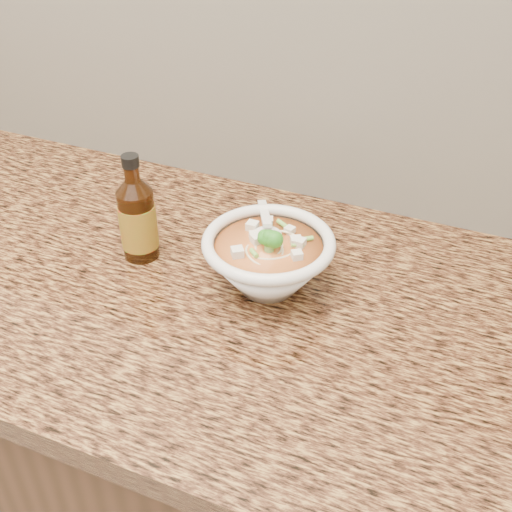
% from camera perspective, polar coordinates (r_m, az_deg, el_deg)
% --- Properties ---
extents(cabinet, '(4.00, 0.65, 0.86)m').
position_cam_1_polar(cabinet, '(1.40, -10.02, -15.68)').
color(cabinet, '#352010').
rests_on(cabinet, ground).
extents(counter_slab, '(4.00, 0.68, 0.04)m').
position_cam_1_polar(counter_slab, '(1.09, -12.46, -0.80)').
color(counter_slab, olive).
rests_on(counter_slab, cabinet).
extents(soup_bowl, '(0.20, 0.21, 0.11)m').
position_cam_1_polar(soup_bowl, '(0.96, 1.09, -0.49)').
color(soup_bowl, white).
rests_on(soup_bowl, counter_slab).
extents(hot_sauce_bottle, '(0.07, 0.07, 0.18)m').
position_cam_1_polar(hot_sauce_bottle, '(1.03, -10.47, 3.20)').
color(hot_sauce_bottle, '#3E1D08').
rests_on(hot_sauce_bottle, counter_slab).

